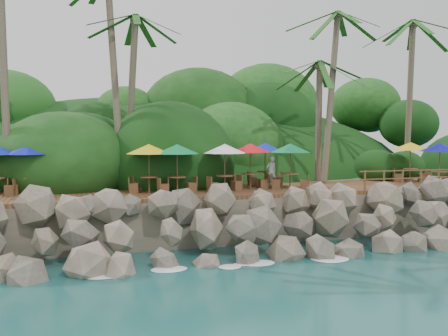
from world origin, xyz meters
name	(u,v)px	position (x,y,z in m)	size (l,w,h in m)	color
ground	(268,264)	(0.00, 0.00, 0.00)	(140.00, 140.00, 0.00)	#19514F
land_base	(183,192)	(0.00, 16.00, 1.05)	(32.00, 25.20, 2.10)	gray
jungle_hill	(164,195)	(0.00, 23.50, 0.00)	(44.80, 28.00, 15.40)	#143811
seawall	(251,226)	(0.00, 2.00, 1.15)	(29.00, 4.00, 2.30)	gray
terrace	(224,192)	(0.00, 6.00, 2.20)	(26.00, 5.00, 0.20)	brown
jungle_foliage	(186,209)	(0.00, 15.00, 0.00)	(44.00, 16.00, 12.00)	#143811
foam_line	(265,261)	(0.00, 0.30, 0.03)	(25.20, 0.80, 0.06)	white
palms	(230,7)	(1.20, 8.79, 12.10)	(29.52, 7.05, 13.16)	brown
palapa	(173,122)	(-1.82, 9.99, 5.79)	(5.02, 5.02, 4.60)	brown
dining_clusters	(207,152)	(-0.89, 5.94, 4.23)	(25.75, 5.09, 2.33)	brown
railing	(421,177)	(9.92, 3.65, 2.91)	(7.20, 0.10, 1.00)	brown
waiter	(271,172)	(2.68, 6.28, 3.13)	(0.60, 0.40, 1.66)	silver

